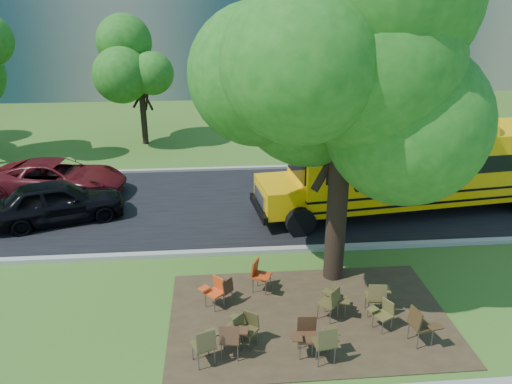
{
  "coord_description": "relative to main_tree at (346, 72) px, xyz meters",
  "views": [
    {
      "loc": [
        -1.25,
        -10.91,
        7.58
      ],
      "look_at": [
        0.07,
        4.34,
        1.54
      ],
      "focal_mm": 35.0,
      "sensor_mm": 36.0,
      "label": 1
    }
  ],
  "objects": [
    {
      "name": "chair_6",
      "position": [
        0.65,
        -2.49,
        -5.33
      ],
      "size": [
        0.64,
        0.53,
        0.79
      ],
      "rotation": [
        0.0,
        0.0,
        2.06
      ],
      "color": "brown",
      "rests_on": "ground"
    },
    {
      "name": "black_car",
      "position": [
        -8.91,
        4.59,
        -5.04
      ],
      "size": [
        4.9,
        3.15,
        1.55
      ],
      "primitive_type": "imported",
      "rotation": [
        0.0,
        0.0,
        1.88
      ],
      "color": "black",
      "rests_on": "ground"
    },
    {
      "name": "kerb_near",
      "position": [
        -2.04,
        1.62,
        -5.75
      ],
      "size": [
        80.0,
        0.25,
        0.14
      ],
      "primitive_type": "cube",
      "color": "gray",
      "rests_on": "ground"
    },
    {
      "name": "chair_10",
      "position": [
        -2.19,
        -0.6,
        -5.24
      ],
      "size": [
        0.61,
        0.78,
        0.94
      ],
      "rotation": [
        0.0,
        0.0,
        -2.02
      ],
      "color": "#B43913",
      "rests_on": "ground"
    },
    {
      "name": "chair_3",
      "position": [
        -2.67,
        -2.79,
        -5.3
      ],
      "size": [
        0.72,
        0.57,
        0.84
      ],
      "rotation": [
        0.0,
        0.0,
        2.52
      ],
      "color": "#433C1D",
      "rests_on": "ground"
    },
    {
      "name": "dirt_patch",
      "position": [
        -1.04,
        -1.88,
        -5.81
      ],
      "size": [
        7.0,
        4.5,
        0.03
      ],
      "primitive_type": "cube",
      "color": "#382819",
      "rests_on": "ground"
    },
    {
      "name": "chair_2",
      "position": [
        -2.94,
        -2.69,
        -5.34
      ],
      "size": [
        0.53,
        0.67,
        0.78
      ],
      "rotation": [
        0.0,
        0.0,
        0.8
      ],
      "color": "#48441F",
      "rests_on": "ground"
    },
    {
      "name": "asphalt_road",
      "position": [
        -2.04,
        5.62,
        -5.8
      ],
      "size": [
        80.0,
        8.0,
        0.04
      ],
      "primitive_type": "cube",
      "color": "black",
      "rests_on": "ground"
    },
    {
      "name": "chair_13",
      "position": [
        0.65,
        -1.95,
        -5.22
      ],
      "size": [
        0.69,
        0.57,
        0.97
      ],
      "rotation": [
        0.0,
        0.0,
        -0.13
      ],
      "color": "brown",
      "rests_on": "ground"
    },
    {
      "name": "bg_tree_2",
      "position": [
        -7.04,
        14.62,
        -1.61
      ],
      "size": [
        4.8,
        4.8,
        6.62
      ],
      "color": "black",
      "rests_on": "ground"
    },
    {
      "name": "kerb_far",
      "position": [
        -2.04,
        9.72,
        -5.75
      ],
      "size": [
        80.0,
        0.25,
        0.14
      ],
      "primitive_type": "cube",
      "color": "gray",
      "rests_on": "ground"
    },
    {
      "name": "chair_11",
      "position": [
        -0.54,
        -2.01,
        -5.25
      ],
      "size": [
        0.63,
        0.79,
        0.92
      ],
      "rotation": [
        0.0,
        0.0,
        0.8
      ],
      "color": "#4C4521",
      "rests_on": "ground"
    },
    {
      "name": "chair_4",
      "position": [
        -1.0,
        -3.56,
        -5.22
      ],
      "size": [
        0.65,
        0.65,
        0.97
      ],
      "rotation": [
        0.0,
        0.0,
        0.16
      ],
      "color": "#423D1D",
      "rests_on": "ground"
    },
    {
      "name": "chair_7",
      "position": [
        1.28,
        -3.15,
        -5.22
      ],
      "size": [
        0.68,
        0.66,
        0.97
      ],
      "rotation": [
        0.0,
        0.0,
        -1.36
      ],
      "color": "#3E2B16",
      "rests_on": "ground"
    },
    {
      "name": "chair_5",
      "position": [
        -1.39,
        -3.23,
        -5.24
      ],
      "size": [
        0.63,
        0.55,
        0.94
      ],
      "rotation": [
        0.0,
        0.0,
        3.08
      ],
      "color": "#482C19",
      "rests_on": "ground"
    },
    {
      "name": "school_bus",
      "position": [
        5.0,
        4.61,
        -4.05
      ],
      "size": [
        12.74,
        4.18,
        3.06
      ],
      "rotation": [
        0.0,
        0.0,
        0.12
      ],
      "color": "#EDAB07",
      "rests_on": "ground"
    },
    {
      "name": "bg_tree_3",
      "position": [
        5.96,
        12.62,
        -0.79
      ],
      "size": [
        5.6,
        5.6,
        7.84
      ],
      "color": "black",
      "rests_on": "ground"
    },
    {
      "name": "main_tree",
      "position": [
        0.0,
        0.0,
        0.0
      ],
      "size": [
        7.2,
        7.2,
        9.43
      ],
      "color": "black",
      "rests_on": "ground"
    },
    {
      "name": "bg_car_red",
      "position": [
        -9.61,
        7.12,
        -5.07
      ],
      "size": [
        5.66,
        3.17,
        1.49
      ],
      "primitive_type": "imported",
      "rotation": [
        0.0,
        0.0,
        1.44
      ],
      "color": "#500D12",
      "rests_on": "ground"
    },
    {
      "name": "chair_9",
      "position": [
        -3.39,
        -1.2,
        -5.3
      ],
      "size": [
        0.73,
        0.58,
        0.85
      ],
      "rotation": [
        0.0,
        0.0,
        2.35
      ],
      "color": "#CA4515",
      "rests_on": "ground"
    },
    {
      "name": "chair_0",
      "position": [
        -3.63,
        -3.4,
        -5.23
      ],
      "size": [
        0.65,
        0.74,
        0.96
      ],
      "rotation": [
        0.0,
        0.0,
        0.38
      ],
      "color": "#4D4121",
      "rests_on": "ground"
    },
    {
      "name": "chair_12",
      "position": [
        -0.33,
        -1.82,
        -5.3
      ],
      "size": [
        0.52,
        0.66,
        0.84
      ],
      "rotation": [
        0.0,
        0.0,
        4.38
      ],
      "color": "#4C4021",
      "rests_on": "ground"
    },
    {
      "name": "ground",
      "position": [
        -2.04,
        -1.38,
        -5.82
      ],
      "size": [
        160.0,
        160.0,
        0.0
      ],
      "primitive_type": "plane",
      "color": "#3B5A1C",
      "rests_on": "ground"
    },
    {
      "name": "chair_1",
      "position": [
        -3.05,
        -3.24,
        -5.24
      ],
      "size": [
        0.69,
        0.55,
        0.94
      ],
      "rotation": [
        0.0,
        0.0,
        -0.19
      ],
      "color": "#4D2D1B",
      "rests_on": "ground"
    },
    {
      "name": "chair_8",
      "position": [
        -3.13,
        -1.11,
        -5.34
      ],
      "size": [
        0.53,
        0.67,
        0.78
      ],
      "rotation": [
        0.0,
        0.0,
        0.82
      ],
      "color": "#3D2515",
      "rests_on": "ground"
    }
  ]
}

